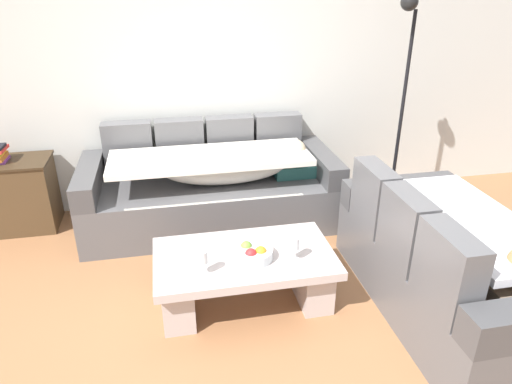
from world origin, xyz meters
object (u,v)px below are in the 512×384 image
(coffee_table, at_px, (245,272))
(wine_glass_near_left, at_px, (202,258))
(couch_along_wall, at_px, (214,188))
(couch_near_window, at_px, (449,265))
(floor_lamp, at_px, (401,96))
(side_cabinet, at_px, (12,195))
(fruit_bowl, at_px, (252,253))
(wine_glass_near_right, at_px, (294,244))

(coffee_table, bearing_deg, wine_glass_near_left, -150.54)
(couch_along_wall, xyz_separation_m, couch_near_window, (1.38, -1.54, 0.00))
(floor_lamp, bearing_deg, side_cabinet, 174.38)
(fruit_bowl, xyz_separation_m, floor_lamp, (1.56, 1.16, 0.70))
(floor_lamp, bearing_deg, coffee_table, -145.42)
(couch_along_wall, relative_size, wine_glass_near_right, 13.41)
(couch_along_wall, relative_size, coffee_table, 1.86)
(fruit_bowl, relative_size, wine_glass_near_left, 1.69)
(coffee_table, xyz_separation_m, floor_lamp, (1.60, 1.10, 0.88))
(coffee_table, bearing_deg, couch_along_wall, 92.90)
(couch_along_wall, distance_m, wine_glass_near_left, 1.40)
(wine_glass_near_right, relative_size, side_cabinet, 0.23)
(wine_glass_near_left, bearing_deg, side_cabinet, 133.61)
(fruit_bowl, xyz_separation_m, wine_glass_near_left, (-0.33, -0.11, 0.08))
(couch_along_wall, xyz_separation_m, coffee_table, (0.06, -1.21, -0.09))
(couch_along_wall, height_order, floor_lamp, floor_lamp)
(wine_glass_near_left, xyz_separation_m, floor_lamp, (1.89, 1.27, 0.62))
(fruit_bowl, bearing_deg, coffee_table, 126.93)
(fruit_bowl, xyz_separation_m, wine_glass_near_right, (0.27, -0.07, 0.08))
(side_cabinet, bearing_deg, coffee_table, -38.36)
(fruit_bowl, bearing_deg, couch_near_window, -12.04)
(wine_glass_near_right, bearing_deg, fruit_bowl, 166.01)
(couch_near_window, height_order, fruit_bowl, couch_near_window)
(fruit_bowl, distance_m, wine_glass_near_left, 0.36)
(wine_glass_near_right, bearing_deg, couch_near_window, -11.52)
(wine_glass_near_left, distance_m, floor_lamp, 2.36)
(wine_glass_near_right, bearing_deg, coffee_table, 158.39)
(coffee_table, bearing_deg, couch_near_window, -13.96)
(wine_glass_near_left, distance_m, side_cabinet, 2.22)
(coffee_table, height_order, floor_lamp, floor_lamp)
(couch_near_window, xyz_separation_m, fruit_bowl, (-1.28, 0.27, 0.09))
(fruit_bowl, bearing_deg, couch_along_wall, 94.65)
(fruit_bowl, distance_m, wine_glass_near_right, 0.28)
(coffee_table, distance_m, wine_glass_near_right, 0.42)
(couch_along_wall, relative_size, fruit_bowl, 7.95)
(coffee_table, relative_size, wine_glass_near_right, 7.23)
(couch_near_window, bearing_deg, wine_glass_near_left, 84.19)
(coffee_table, xyz_separation_m, wine_glass_near_right, (0.31, -0.12, 0.26))
(couch_near_window, height_order, floor_lamp, floor_lamp)
(couch_near_window, relative_size, fruit_bowl, 6.22)
(wine_glass_near_right, bearing_deg, floor_lamp, 43.45)
(couch_along_wall, relative_size, wine_glass_near_left, 13.41)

